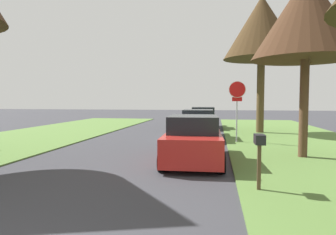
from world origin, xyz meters
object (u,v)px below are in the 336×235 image
object	(u,v)px
stop_sign_far	(237,98)
street_tree_right_mid_a	(306,17)
street_tree_right_mid_b	(262,28)
parked_sedan_red	(194,140)
parked_sedan_silver	(198,125)
parked_sedan_black	(203,118)
curbside_mailbox	(259,146)

from	to	relation	value
stop_sign_far	street_tree_right_mid_a	world-z (taller)	street_tree_right_mid_a
street_tree_right_mid_b	stop_sign_far	bearing A→B (deg)	-110.88
street_tree_right_mid_b	parked_sedan_red	xyz separation A→B (m)	(-3.50, -9.22, -5.84)
parked_sedan_silver	parked_sedan_black	xyz separation A→B (m)	(0.03, 5.80, 0.00)
stop_sign_far	street_tree_right_mid_b	size ratio (longest dim) A/B	0.35
parked_sedan_red	parked_sedan_silver	size ratio (longest dim) A/B	1.00
street_tree_right_mid_b	curbside_mailbox	xyz separation A→B (m)	(-1.77, -12.35, -5.50)
street_tree_right_mid_a	stop_sign_far	bearing A→B (deg)	121.26
parked_sedan_red	stop_sign_far	bearing A→B (deg)	69.27
street_tree_right_mid_b	curbside_mailbox	size ratio (longest dim) A/B	6.71
parked_sedan_red	curbside_mailbox	distance (m)	3.59
stop_sign_far	parked_sedan_silver	world-z (taller)	stop_sign_far
street_tree_right_mid_b	parked_sedan_silver	size ratio (longest dim) A/B	1.91
parked_sedan_black	curbside_mailbox	distance (m)	15.30
curbside_mailbox	street_tree_right_mid_a	bearing A→B (deg)	63.66
parked_sedan_black	curbside_mailbox	size ratio (longest dim) A/B	3.51
parked_sedan_black	street_tree_right_mid_b	bearing A→B (deg)	-37.38
parked_sedan_red	street_tree_right_mid_a	bearing A→B (deg)	16.83
street_tree_right_mid_b	parked_sedan_silver	xyz separation A→B (m)	(-3.73, -2.97, -5.84)
stop_sign_far	parked_sedan_silver	distance (m)	2.95
street_tree_right_mid_a	parked_sedan_black	xyz separation A→B (m)	(-4.06, 10.88, -4.29)
stop_sign_far	curbside_mailbox	world-z (taller)	stop_sign_far
parked_sedan_silver	street_tree_right_mid_a	bearing A→B (deg)	-51.19
stop_sign_far	street_tree_right_mid_a	bearing A→B (deg)	-58.74
stop_sign_far	street_tree_right_mid_b	xyz separation A→B (m)	(1.75, 4.59, 4.37)
parked_sedan_silver	parked_sedan_red	bearing A→B (deg)	-87.92
parked_sedan_black	street_tree_right_mid_a	bearing A→B (deg)	-69.55
stop_sign_far	parked_sedan_silver	size ratio (longest dim) A/B	0.67
parked_sedan_silver	parked_sedan_black	size ratio (longest dim) A/B	1.00
street_tree_right_mid_a	parked_sedan_silver	world-z (taller)	street_tree_right_mid_a
stop_sign_far	parked_sedan_red	size ratio (longest dim) A/B	0.67
parked_sedan_silver	stop_sign_far	bearing A→B (deg)	-39.13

